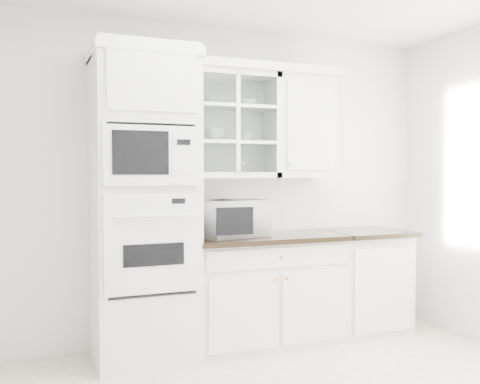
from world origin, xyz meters
name	(u,v)px	position (x,y,z in m)	size (l,w,h in m)	color
room_shell	(290,121)	(0.00, 0.43, 1.78)	(4.00, 3.50, 2.70)	white
oven_column	(144,205)	(-0.75, 1.42, 1.20)	(0.76, 0.68, 2.40)	white
base_cabinet_run	(264,288)	(0.28, 1.45, 0.46)	(1.32, 0.67, 0.92)	white
extra_base_cabinet	(363,279)	(1.28, 1.45, 0.46)	(0.72, 0.67, 0.92)	white
upper_cabinet_glass	(231,125)	(0.03, 1.58, 1.85)	(0.80, 0.33, 0.90)	white
upper_cabinet_solid	(301,128)	(0.71, 1.58, 1.85)	(0.55, 0.33, 0.90)	white
crown_molding	(220,66)	(-0.07, 1.56, 2.33)	(2.14, 0.38, 0.07)	white
countertop_microwave	(231,218)	(-0.03, 1.42, 1.07)	(0.53, 0.44, 0.31)	white
bowl_a	(215,102)	(-0.12, 1.58, 2.04)	(0.22, 0.22, 0.06)	white
bowl_b	(246,103)	(0.16, 1.57, 2.04)	(0.18, 0.18, 0.05)	white
cup_a	(216,135)	(-0.11, 1.58, 1.76)	(0.14, 0.14, 0.11)	white
cup_b	(246,137)	(0.18, 1.60, 1.75)	(0.09, 0.09, 0.08)	white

